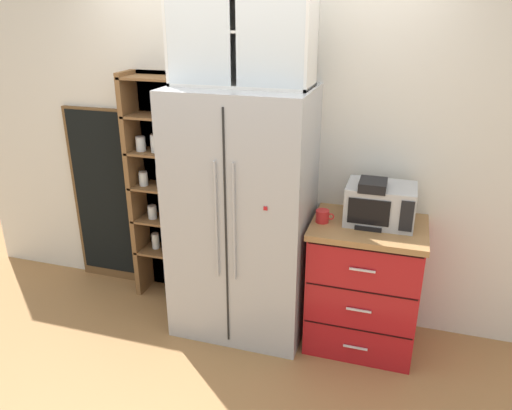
% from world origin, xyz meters
% --- Properties ---
extents(ground_plane, '(10.74, 10.74, 0.00)m').
position_xyz_m(ground_plane, '(0.00, 0.00, 0.00)').
color(ground_plane, '#9E7042').
extents(wall_back_cream, '(5.04, 0.10, 2.55)m').
position_xyz_m(wall_back_cream, '(0.00, 0.40, 1.27)').
color(wall_back_cream, silver).
rests_on(wall_back_cream, ground).
extents(refrigerator, '(0.94, 0.68, 1.78)m').
position_xyz_m(refrigerator, '(0.00, 0.02, 0.89)').
color(refrigerator, '#ADAFB5').
rests_on(refrigerator, ground).
extents(pantry_shelf_column, '(0.51, 0.28, 1.82)m').
position_xyz_m(pantry_shelf_column, '(-0.75, 0.29, 0.93)').
color(pantry_shelf_column, brown).
rests_on(pantry_shelf_column, ground).
extents(counter_cabinet, '(0.75, 0.60, 0.92)m').
position_xyz_m(counter_cabinet, '(0.87, 0.06, 0.46)').
color(counter_cabinet, '#A8161C').
rests_on(counter_cabinet, ground).
extents(microwave, '(0.44, 0.33, 0.26)m').
position_xyz_m(microwave, '(0.92, 0.11, 1.05)').
color(microwave, '#ADAFB5').
rests_on(microwave, counter_cabinet).
extents(coffee_maker, '(0.17, 0.20, 0.31)m').
position_xyz_m(coffee_maker, '(0.87, 0.07, 1.07)').
color(coffee_maker, black).
rests_on(coffee_maker, counter_cabinet).
extents(mug_red, '(0.12, 0.09, 0.08)m').
position_xyz_m(mug_red, '(0.57, 0.01, 0.96)').
color(mug_red, red).
rests_on(mug_red, counter_cabinet).
extents(mug_charcoal, '(0.12, 0.08, 0.10)m').
position_xyz_m(mug_charcoal, '(0.87, 0.04, 0.97)').
color(mug_charcoal, '#2D2D33').
rests_on(mug_charcoal, counter_cabinet).
extents(bottle_amber, '(0.06, 0.06, 0.29)m').
position_xyz_m(bottle_amber, '(0.87, 0.12, 1.05)').
color(bottle_amber, brown).
rests_on(bottle_amber, counter_cabinet).
extents(upper_cabinet, '(0.90, 0.32, 0.66)m').
position_xyz_m(upper_cabinet, '(0.00, 0.07, 2.11)').
color(upper_cabinet, silver).
rests_on(upper_cabinet, refrigerator).
extents(chalkboard_menu, '(0.60, 0.04, 1.51)m').
position_xyz_m(chalkboard_menu, '(-1.32, 0.33, 0.76)').
color(chalkboard_menu, brown).
rests_on(chalkboard_menu, ground).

